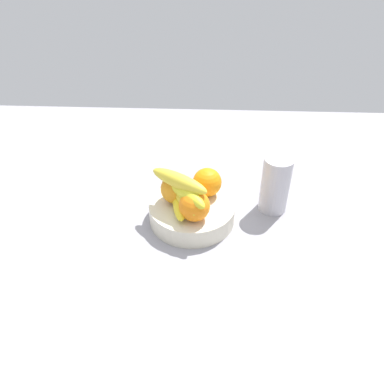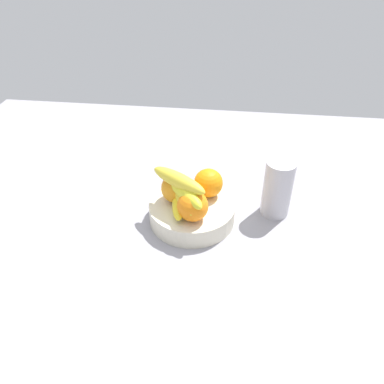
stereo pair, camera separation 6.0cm
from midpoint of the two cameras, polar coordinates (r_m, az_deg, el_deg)
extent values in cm
cube|color=gray|center=(108.65, -3.51, -3.81)|extent=(180.00, 140.00, 3.00)
cylinder|color=beige|center=(103.77, -1.65, -3.00)|extent=(23.27, 23.27, 5.37)
sphere|color=orange|center=(103.26, 0.63, 1.43)|extent=(7.94, 7.94, 7.94)
sphere|color=orange|center=(101.07, -4.21, 0.44)|extent=(7.94, 7.94, 7.94)
sphere|color=orange|center=(95.06, -1.43, -2.14)|extent=(7.94, 7.94, 7.94)
ellipsoid|color=yellow|center=(100.47, -3.51, -1.18)|extent=(5.68, 17.31, 4.00)
ellipsoid|color=yellow|center=(98.21, -3.08, -0.56)|extent=(10.33, 17.21, 4.00)
ellipsoid|color=yellow|center=(96.14, -2.98, 0.15)|extent=(13.58, 15.88, 4.00)
ellipsoid|color=yellow|center=(95.91, -3.75, 1.63)|extent=(16.39, 12.71, 4.00)
cylinder|color=#B7B4BB|center=(106.20, 10.83, 1.08)|extent=(7.93, 7.93, 16.47)
camera|label=1|loc=(0.03, -91.72, -1.28)|focal=35.54mm
camera|label=2|loc=(0.03, 88.28, 1.28)|focal=35.54mm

